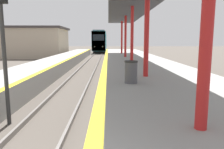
% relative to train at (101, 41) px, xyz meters
% --- Properties ---
extents(train, '(2.69, 23.21, 4.67)m').
position_rel_train_xyz_m(train, '(0.00, 0.00, 0.00)').
color(train, black).
rests_on(train, ground).
extents(signal_near, '(0.36, 0.31, 4.51)m').
position_rel_train_xyz_m(signal_near, '(-1.21, -47.31, 0.78)').
color(signal_near, '#2D2D2D').
rests_on(signal_near, ground).
extents(station_canopy, '(3.36, 29.85, 4.19)m').
position_rel_train_xyz_m(station_canopy, '(3.57, -38.10, 2.58)').
color(station_canopy, red).
rests_on(station_canopy, platform_right).
extents(trash_bin, '(0.51, 0.51, 0.86)m').
position_rel_train_xyz_m(trash_bin, '(2.74, -45.66, -0.98)').
color(trash_bin, '#4C4C51').
rests_on(trash_bin, platform_right).
extents(station_building, '(11.78, 7.98, 4.58)m').
position_rel_train_xyz_m(station_building, '(-10.54, -19.82, -0.07)').
color(station_building, tan).
rests_on(station_building, ground).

